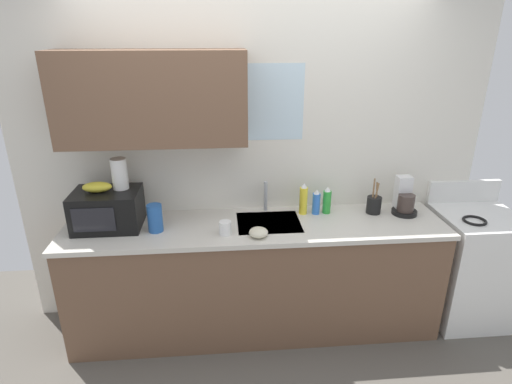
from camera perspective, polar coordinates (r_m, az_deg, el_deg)
The scene contains 15 objects.
kitchen_wall_assembly at distance 3.11m, azimuth -3.25°, elevation 5.75°, with size 3.54×0.42×2.50m.
counter_unit at distance 3.22m, azimuth 0.03°, elevation -11.54°, with size 2.77×0.63×0.90m.
sink_faucet at distance 3.18m, azimuth 1.34°, elevation -0.58°, with size 0.03×0.03×0.24m, color #B2B5BA.
stove_range at distance 3.77m, azimuth 27.56°, elevation -8.99°, with size 0.60×0.60×1.08m.
microwave at distance 3.09m, azimuth -19.86°, elevation -2.27°, with size 0.46×0.35×0.27m.
banana_bunch at distance 3.05m, azimuth -21.15°, elevation 0.65°, with size 0.20×0.11×0.07m, color gold.
paper_towel_roll at distance 3.03m, azimuth -18.37°, elevation 2.41°, with size 0.11×0.11×0.22m, color white.
coffee_maker at distance 3.35m, azimuth 19.82°, elevation -1.02°, with size 0.19×0.21×0.28m.
dish_soap_bottle_yellow at distance 3.15m, azimuth 6.58°, elevation -1.03°, with size 0.06×0.06×0.25m.
dish_soap_bottle_blue at distance 3.17m, azimuth 8.33°, elevation -1.44°, with size 0.06×0.06×0.20m.
dish_soap_bottle_green at distance 3.19m, azimuth 9.79°, elevation -1.20°, with size 0.06×0.06×0.21m.
cereal_canister at distance 2.95m, azimuth -13.81°, elevation -3.53°, with size 0.10×0.10×0.20m, color #2659A5.
mug_white at distance 2.85m, azimuth -4.27°, elevation -4.96°, with size 0.08×0.08×0.10m, color white.
utensil_crock at distance 3.28m, azimuth 16.01°, elevation -1.66°, with size 0.11×0.11×0.28m.
small_bowl at distance 2.81m, azimuth 0.26°, elevation -5.62°, with size 0.13×0.13×0.07m, color beige.
Camera 1 is at (-0.23, -2.69, 2.21)m, focal length 28.89 mm.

